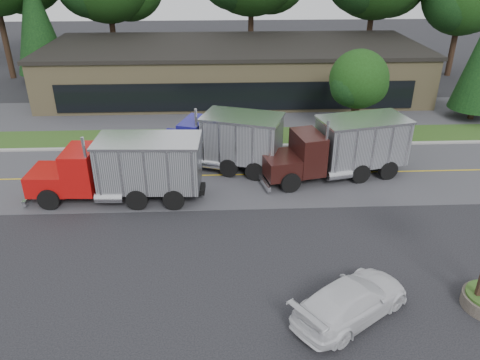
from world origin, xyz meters
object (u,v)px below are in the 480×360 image
object	(u,v)px
rally_car	(352,300)
dump_truck_red	(126,167)
dump_truck_maroon	(343,147)
dump_truck_blue	(225,140)

from	to	relation	value
rally_car	dump_truck_red	bearing A→B (deg)	10.87
dump_truck_maroon	rally_car	bearing A→B (deg)	65.76
dump_truck_red	dump_truck_maroon	size ratio (longest dim) A/B	1.05
dump_truck_blue	dump_truck_maroon	bearing A→B (deg)	-172.81
dump_truck_red	dump_truck_maroon	bearing A→B (deg)	-166.66
dump_truck_maroon	rally_car	distance (m)	11.71
dump_truck_blue	dump_truck_red	bearing A→B (deg)	53.78
rally_car	dump_truck_blue	bearing A→B (deg)	-16.39
dump_truck_red	dump_truck_blue	xyz separation A→B (m)	(5.17, 3.61, -0.01)
rally_car	dump_truck_maroon	bearing A→B (deg)	-46.67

